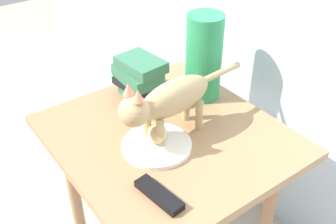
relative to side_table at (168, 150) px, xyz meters
name	(u,v)px	position (x,y,z in m)	size (l,w,h in m)	color
side_table	(168,150)	(0.00, 0.00, 0.00)	(0.72, 0.67, 0.54)	#9E724C
plate	(157,145)	(0.04, -0.07, 0.08)	(0.21, 0.21, 0.01)	silver
bread_roll	(157,133)	(0.02, -0.06, 0.11)	(0.08, 0.06, 0.05)	#E0BC7A
cat	(168,100)	(0.01, -0.01, 0.20)	(0.11, 0.48, 0.23)	tan
book_stack	(140,78)	(-0.23, 0.05, 0.15)	(0.20, 0.14, 0.15)	#336B4C
green_vase	(204,57)	(-0.11, 0.23, 0.22)	(0.13, 0.13, 0.30)	#288C51
tv_remote	(159,195)	(0.21, -0.18, 0.08)	(0.15, 0.04, 0.02)	black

